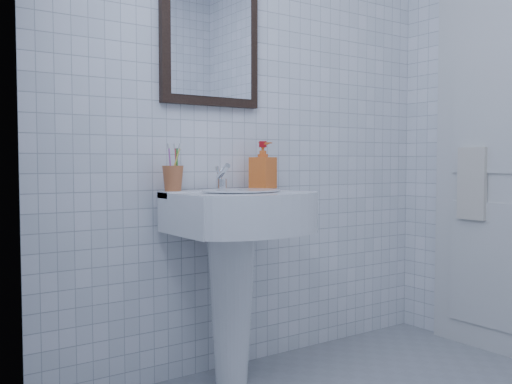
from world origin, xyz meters
TOP-DOWN VIEW (x-y plane):
  - wall_back at (0.00, 1.20)m, footprint 2.20×0.02m
  - wall_left at (-1.10, 0.00)m, footprint 0.02×2.40m
  - washbasin at (-0.27, 0.99)m, footprint 0.56×0.41m
  - faucet at (-0.27, 1.09)m, footprint 0.05×0.10m
  - toothbrush_cup at (-0.50, 1.11)m, footprint 0.12×0.12m
  - soap_dispenser at (-0.04, 1.09)m, footprint 0.13×0.13m
  - wall_mirror at (-0.27, 1.18)m, footprint 0.50×0.04m
  - bathroom_door at (1.08, 0.55)m, footprint 0.04×0.80m
  - towel_ring at (1.06, 0.71)m, footprint 0.01×0.18m
  - hand_towel at (1.04, 0.71)m, footprint 0.03×0.16m

SIDE VIEW (x-z plane):
  - washbasin at x=-0.27m, z-range 0.15..1.01m
  - hand_towel at x=1.04m, z-range 0.68..1.06m
  - faucet at x=-0.27m, z-range 0.84..0.96m
  - toothbrush_cup at x=-0.50m, z-range 0.86..0.97m
  - soap_dispenser at x=-0.04m, z-range 0.86..1.08m
  - bathroom_door at x=1.08m, z-range 0.00..2.00m
  - towel_ring at x=1.06m, z-range 0.96..1.14m
  - wall_back at x=0.00m, z-range 0.00..2.50m
  - wall_left at x=-1.10m, z-range 0.00..2.50m
  - wall_mirror at x=-0.27m, z-range 1.24..1.86m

